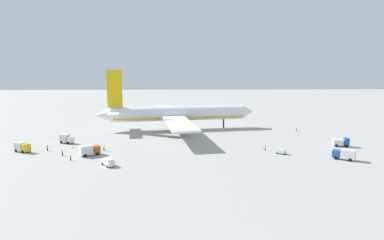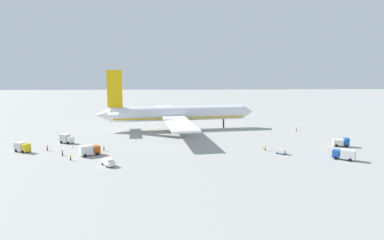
% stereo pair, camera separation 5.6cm
% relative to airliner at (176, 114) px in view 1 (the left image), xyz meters
% --- Properties ---
extents(ground_plane, '(600.00, 600.00, 0.00)m').
position_rel_airliner_xyz_m(ground_plane, '(1.35, 0.30, -6.56)').
color(ground_plane, '#9E9E99').
extents(airliner, '(66.87, 77.03, 24.78)m').
position_rel_airliner_xyz_m(airliner, '(0.00, 0.00, 0.00)').
color(airliner, white).
rests_on(airliner, ground).
extents(service_truck_0, '(6.02, 5.08, 3.02)m').
position_rel_airliner_xyz_m(service_truck_0, '(-24.50, -42.23, -4.92)').
color(service_truck_0, '#BF4C14').
rests_on(service_truck_0, ground).
extents(service_truck_1, '(5.44, 4.33, 2.94)m').
position_rel_airliner_xyz_m(service_truck_1, '(-45.84, -37.41, -4.94)').
color(service_truck_1, yellow).
rests_on(service_truck_1, ground).
extents(service_truck_2, '(5.17, 3.50, 2.83)m').
position_rel_airliner_xyz_m(service_truck_2, '(54.16, -33.80, -5.14)').
color(service_truck_2, '#194CA5').
rests_on(service_truck_2, ground).
extents(service_truck_3, '(5.93, 5.30, 2.91)m').
position_rel_airliner_xyz_m(service_truck_3, '(47.16, -49.61, -4.98)').
color(service_truck_3, '#194CA5').
rests_on(service_truck_3, ground).
extents(service_truck_4, '(5.00, 3.71, 3.11)m').
position_rel_airliner_xyz_m(service_truck_4, '(-36.68, -25.62, -4.92)').
color(service_truck_4, white).
rests_on(service_truck_4, ground).
extents(service_van, '(4.28, 4.91, 1.97)m').
position_rel_airliner_xyz_m(service_van, '(-16.79, -52.90, -5.52)').
color(service_van, white).
rests_on(service_van, ground).
extents(baggage_cart_0, '(2.97, 2.92, 1.46)m').
position_rel_airliner_xyz_m(baggage_cart_0, '(31.73, -42.68, -5.76)').
color(baggage_cart_0, '#26598C').
rests_on(baggage_cart_0, ground).
extents(ground_worker_0, '(0.57, 0.57, 1.79)m').
position_rel_airliner_xyz_m(ground_worker_0, '(-32.12, -42.49, -5.64)').
color(ground_worker_0, black).
rests_on(ground_worker_0, ground).
extents(ground_worker_1, '(0.51, 0.51, 1.79)m').
position_rel_airliner_xyz_m(ground_worker_1, '(-38.98, -36.01, -5.65)').
color(ground_worker_1, black).
rests_on(ground_worker_1, ground).
extents(ground_worker_2, '(0.53, 0.53, 1.65)m').
position_rel_airliner_xyz_m(ground_worker_2, '(49.34, -6.20, -5.72)').
color(ground_worker_2, navy).
rests_on(ground_worker_2, ground).
extents(ground_worker_3, '(0.56, 0.56, 1.70)m').
position_rel_airliner_xyz_m(ground_worker_3, '(-21.58, -36.68, -5.70)').
color(ground_worker_3, black).
rests_on(ground_worker_3, ground).
extents(ground_worker_4, '(0.51, 0.51, 1.77)m').
position_rel_airliner_xyz_m(ground_worker_4, '(28.01, -38.33, -5.66)').
color(ground_worker_4, navy).
rests_on(ground_worker_4, ground).
extents(ground_worker_5, '(0.56, 0.56, 1.64)m').
position_rel_airliner_xyz_m(ground_worker_5, '(-28.20, -47.39, -5.73)').
color(ground_worker_5, black).
rests_on(ground_worker_5, ground).
extents(traffic_cone_0, '(0.36, 0.36, 0.55)m').
position_rel_airliner_xyz_m(traffic_cone_0, '(-41.69, 27.60, -6.28)').
color(traffic_cone_0, orange).
rests_on(traffic_cone_0, ground).
extents(traffic_cone_1, '(0.36, 0.36, 0.55)m').
position_rel_airliner_xyz_m(traffic_cone_1, '(-33.02, 23.91, -6.28)').
color(traffic_cone_1, orange).
rests_on(traffic_cone_1, ground).
extents(traffic_cone_2, '(0.36, 0.36, 0.55)m').
position_rel_airliner_xyz_m(traffic_cone_2, '(-40.83, -11.44, -6.28)').
color(traffic_cone_2, orange).
rests_on(traffic_cone_2, ground).
extents(traffic_cone_3, '(0.36, 0.36, 0.55)m').
position_rel_airliner_xyz_m(traffic_cone_3, '(28.03, -35.99, -6.28)').
color(traffic_cone_3, orange).
rests_on(traffic_cone_3, ground).
extents(traffic_cone_4, '(0.36, 0.36, 0.55)m').
position_rel_airliner_xyz_m(traffic_cone_4, '(-32.53, -32.51, -6.28)').
color(traffic_cone_4, orange).
rests_on(traffic_cone_4, ground).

